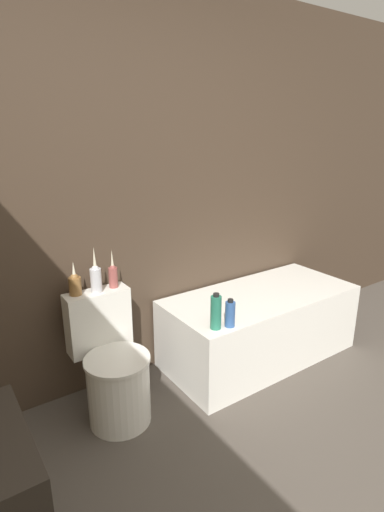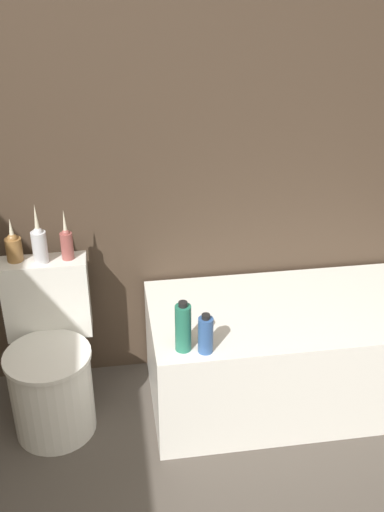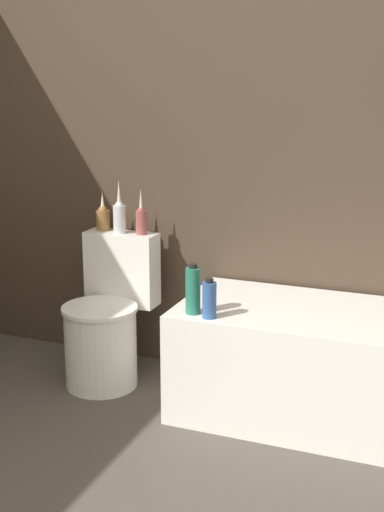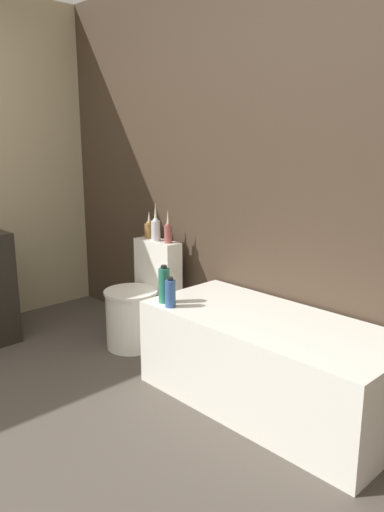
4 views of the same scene
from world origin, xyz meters
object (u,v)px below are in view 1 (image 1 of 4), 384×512
object	(u,v)px
vase_silver	(96,277)
toilet	(113,370)
bathtub	(260,325)
vase_gold	(75,283)
vase_bronze	(113,275)
shampoo_bottle_short	(230,314)
shampoo_bottle_tall	(216,312)

from	to	relation	value
vase_silver	toilet	bearing A→B (deg)	-90.00
bathtub	vase_gold	size ratio (longest dim) A/B	7.19
toilet	vase_silver	size ratio (longest dim) A/B	2.69
vase_silver	vase_bronze	bearing A→B (deg)	8.10
vase_silver	shampoo_bottle_short	size ratio (longest dim) A/B	1.55
shampoo_bottle_tall	toilet	bearing A→B (deg)	156.88
toilet	shampoo_bottle_tall	bearing A→B (deg)	-23.12
toilet	vase_silver	xyz separation A→B (m)	(0.00, 0.17, 0.54)
bathtub	vase_bronze	xyz separation A→B (m)	(-1.08, 0.20, 0.57)
bathtub	toilet	size ratio (longest dim) A/B	1.94
bathtub	vase_bronze	distance (m)	1.24
toilet	shampoo_bottle_tall	distance (m)	0.71
toilet	vase_bronze	xyz separation A→B (m)	(0.12, 0.19, 0.53)
vase_silver	vase_gold	bearing A→B (deg)	163.81
vase_silver	vase_bronze	xyz separation A→B (m)	(0.12, 0.02, -0.01)
toilet	vase_bronze	distance (m)	0.58
vase_gold	vase_bronze	distance (m)	0.24
vase_silver	bathtub	bearing A→B (deg)	-8.69
shampoo_bottle_short	vase_gold	bearing A→B (deg)	148.37
vase_bronze	shampoo_bottle_tall	bearing A→B (deg)	-43.40
vase_gold	shampoo_bottle_tall	world-z (taller)	vase_gold
vase_gold	vase_bronze	bearing A→B (deg)	-4.23
bathtub	shampoo_bottle_tall	distance (m)	0.76
shampoo_bottle_short	shampoo_bottle_tall	bearing A→B (deg)	162.20
vase_gold	shampoo_bottle_tall	distance (m)	0.86
toilet	shampoo_bottle_tall	xyz separation A→B (m)	(0.58, -0.25, 0.33)
bathtub	vase_gold	world-z (taller)	vase_gold
vase_silver	shampoo_bottle_tall	world-z (taller)	vase_silver
bathtub	shampoo_bottle_tall	xyz separation A→B (m)	(-0.62, -0.24, 0.37)
shampoo_bottle_short	vase_bronze	bearing A→B (deg)	139.80
vase_gold	shampoo_bottle_short	distance (m)	0.95
vase_bronze	shampoo_bottle_short	bearing A→B (deg)	-40.20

